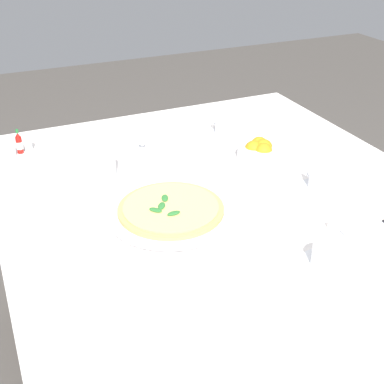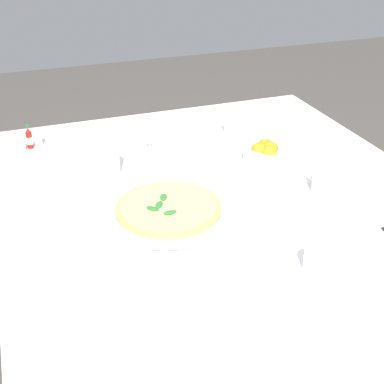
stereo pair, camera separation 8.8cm
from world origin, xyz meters
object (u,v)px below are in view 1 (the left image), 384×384
at_px(water_glass_left_edge, 105,164).
at_px(salt_shaker, 11,148).
at_px(coffee_cup_right_edge, 329,257).
at_px(napkin_folded, 379,229).
at_px(pizza_plate, 171,213).
at_px(pizza, 171,208).
at_px(pepper_shaker, 28,143).
at_px(hot_sauce_bottle, 19,143).
at_px(coffee_cup_near_left, 226,127).
at_px(citrus_bowl, 260,151).
at_px(coffee_cup_near_right, 155,138).
at_px(dinner_knife, 379,225).
at_px(coffee_cup_back_corner, 322,181).

relative_size(water_glass_left_edge, salt_shaker, 1.99).
height_order(coffee_cup_right_edge, napkin_folded, coffee_cup_right_edge).
distance_m(pizza_plate, pizza, 0.01).
xyz_separation_m(napkin_folded, salt_shaker, (0.78, -0.83, 0.02)).
bearing_deg(pepper_shaker, hot_sauce_bottle, 19.65).
distance_m(water_glass_left_edge, pepper_shaker, 0.35).
height_order(coffee_cup_near_left, citrus_bowl, coffee_cup_near_left).
xyz_separation_m(coffee_cup_near_right, dinner_knife, (-0.33, 0.71, -0.00)).
height_order(coffee_cup_near_left, coffee_cup_near_right, coffee_cup_near_left).
bearing_deg(pepper_shaker, napkin_folded, 130.52).
distance_m(pizza_plate, water_glass_left_edge, 0.29).
height_order(coffee_cup_back_corner, coffee_cup_near_left, coffee_cup_near_left).
xyz_separation_m(coffee_cup_right_edge, hot_sauce_bottle, (0.55, -0.90, 0.01)).
bearing_deg(coffee_cup_near_left, napkin_folded, 96.00).
bearing_deg(hot_sauce_bottle, pepper_shaker, -160.35).
height_order(napkin_folded, hot_sauce_bottle, hot_sauce_bottle).
bearing_deg(water_glass_left_edge, pepper_shaker, -58.85).
distance_m(coffee_cup_near_right, citrus_bowl, 0.36).
bearing_deg(napkin_folded, pizza, -27.85).
relative_size(coffee_cup_back_corner, coffee_cup_right_edge, 1.02).
relative_size(coffee_cup_back_corner, coffee_cup_near_right, 1.01).
xyz_separation_m(salt_shaker, pepper_shaker, (-0.06, -0.02, 0.00)).
height_order(coffee_cup_near_right, salt_shaker, coffee_cup_near_right).
relative_size(napkin_folded, dinner_knife, 1.17).
bearing_deg(coffee_cup_near_right, dinner_knife, 114.99).
distance_m(napkin_folded, pepper_shaker, 1.12).
bearing_deg(water_glass_left_edge, napkin_folded, 134.69).
bearing_deg(citrus_bowl, pepper_shaker, -28.93).
bearing_deg(coffee_cup_right_edge, coffee_cup_back_corner, -123.98).
bearing_deg(napkin_folded, dinner_knife, -0.50).
relative_size(water_glass_left_edge, hot_sauce_bottle, 1.35).
bearing_deg(water_glass_left_edge, coffee_cup_near_left, -163.05).
relative_size(coffee_cup_right_edge, water_glass_left_edge, 1.16).
xyz_separation_m(pizza, citrus_bowl, (-0.39, -0.20, 0.00)).
bearing_deg(coffee_cup_near_right, pizza_plate, 75.20).
distance_m(pizza_plate, citrus_bowl, 0.44).
bearing_deg(dinner_knife, pizza, -27.50).
xyz_separation_m(pizza, coffee_cup_near_right, (-0.11, -0.43, 0.00)).
height_order(water_glass_left_edge, dinner_knife, water_glass_left_edge).
relative_size(water_glass_left_edge, pepper_shaker, 1.99).
bearing_deg(coffee_cup_near_left, coffee_cup_right_edge, 80.31).
bearing_deg(pizza, coffee_cup_near_right, -104.83).
distance_m(pizza, napkin_folded, 0.53).
bearing_deg(water_glass_left_edge, citrus_bowl, 171.67).
height_order(coffee_cup_near_left, water_glass_left_edge, water_glass_left_edge).
xyz_separation_m(water_glass_left_edge, salt_shaker, (0.24, -0.28, -0.02)).
distance_m(napkin_folded, dinner_knife, 0.01).
bearing_deg(salt_shaker, pizza, 121.31).
relative_size(hot_sauce_bottle, salt_shaker, 1.48).
xyz_separation_m(water_glass_left_edge, napkin_folded, (-0.55, 0.55, -0.04)).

